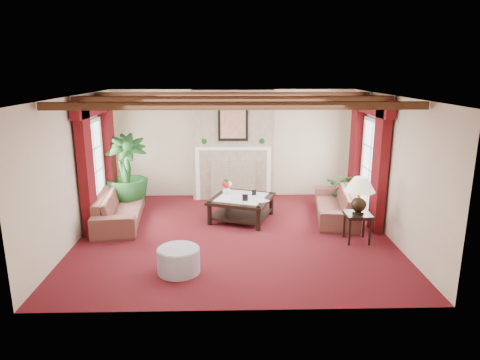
{
  "coord_description": "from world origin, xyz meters",
  "views": [
    {
      "loc": [
        -0.09,
        -7.93,
        3.18
      ],
      "look_at": [
        0.12,
        0.4,
        1.01
      ],
      "focal_mm": 32.0,
      "sensor_mm": 36.0,
      "label": 1
    }
  ],
  "objects_px": {
    "sofa_right": "(336,200)",
    "ottoman": "(179,260)",
    "sofa_left": "(119,203)",
    "coffee_table": "(241,208)",
    "potted_palm": "(127,188)",
    "side_table": "(357,227)"
  },
  "relations": [
    {
      "from": "potted_palm",
      "to": "side_table",
      "type": "height_order",
      "value": "potted_palm"
    },
    {
      "from": "sofa_left",
      "to": "ottoman",
      "type": "relative_size",
      "value": 3.3
    },
    {
      "from": "potted_palm",
      "to": "coffee_table",
      "type": "xyz_separation_m",
      "value": [
        2.64,
        -0.83,
        -0.24
      ]
    },
    {
      "from": "potted_palm",
      "to": "side_table",
      "type": "distance_m",
      "value": 5.24
    },
    {
      "from": "coffee_table",
      "to": "ottoman",
      "type": "distance_m",
      "value": 2.7
    },
    {
      "from": "sofa_right",
      "to": "side_table",
      "type": "bearing_deg",
      "value": 11.45
    },
    {
      "from": "sofa_left",
      "to": "ottoman",
      "type": "height_order",
      "value": "sofa_left"
    },
    {
      "from": "sofa_left",
      "to": "sofa_right",
      "type": "distance_m",
      "value": 4.68
    },
    {
      "from": "coffee_table",
      "to": "side_table",
      "type": "height_order",
      "value": "side_table"
    },
    {
      "from": "sofa_right",
      "to": "ottoman",
      "type": "xyz_separation_m",
      "value": [
        -3.16,
        -2.55,
        -0.21
      ]
    },
    {
      "from": "ottoman",
      "to": "sofa_right",
      "type": "bearing_deg",
      "value": 38.92
    },
    {
      "from": "side_table",
      "to": "ottoman",
      "type": "bearing_deg",
      "value": -159.72
    },
    {
      "from": "potted_palm",
      "to": "side_table",
      "type": "xyz_separation_m",
      "value": [
        4.79,
        -2.11,
        -0.21
      ]
    },
    {
      "from": "potted_palm",
      "to": "ottoman",
      "type": "xyz_separation_m",
      "value": [
        1.56,
        -3.31,
        -0.29
      ]
    },
    {
      "from": "coffee_table",
      "to": "sofa_left",
      "type": "bearing_deg",
      "value": -157.5
    },
    {
      "from": "side_table",
      "to": "sofa_left",
      "type": "bearing_deg",
      "value": 166.23
    },
    {
      "from": "potted_palm",
      "to": "coffee_table",
      "type": "relative_size",
      "value": 1.61
    },
    {
      "from": "coffee_table",
      "to": "side_table",
      "type": "distance_m",
      "value": 2.5
    },
    {
      "from": "sofa_left",
      "to": "sofa_right",
      "type": "relative_size",
      "value": 1.05
    },
    {
      "from": "sofa_right",
      "to": "side_table",
      "type": "distance_m",
      "value": 1.37
    },
    {
      "from": "coffee_table",
      "to": "ottoman",
      "type": "xyz_separation_m",
      "value": [
        -1.08,
        -2.47,
        -0.05
      ]
    },
    {
      "from": "sofa_right",
      "to": "ottoman",
      "type": "bearing_deg",
      "value": -42.55
    }
  ]
}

